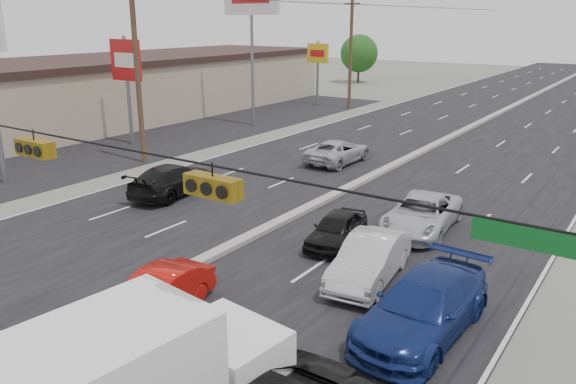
# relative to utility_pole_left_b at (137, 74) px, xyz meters

# --- Properties ---
(ground) EXTENTS (200.00, 200.00, 0.00)m
(ground) POSITION_rel_utility_pole_left_b_xyz_m (12.50, -15.00, -5.11)
(ground) COLOR #606356
(ground) RESTS_ON ground
(road_surface) EXTENTS (20.00, 160.00, 0.02)m
(road_surface) POSITION_rel_utility_pole_left_b_xyz_m (12.50, 15.00, -5.11)
(road_surface) COLOR black
(road_surface) RESTS_ON ground
(center_median) EXTENTS (0.50, 160.00, 0.20)m
(center_median) POSITION_rel_utility_pole_left_b_xyz_m (12.50, 15.00, -5.01)
(center_median) COLOR gray
(center_median) RESTS_ON ground
(strip_mall) EXTENTS (12.00, 42.00, 4.60)m
(strip_mall) POSITION_rel_utility_pole_left_b_xyz_m (-13.50, 10.00, -2.81)
(strip_mall) COLOR tan
(strip_mall) RESTS_ON ground
(parking_lot) EXTENTS (10.00, 42.00, 0.02)m
(parking_lot) POSITION_rel_utility_pole_left_b_xyz_m (-4.50, 10.00, -5.11)
(parking_lot) COLOR black
(parking_lot) RESTS_ON ground
(utility_pole_left_b) EXTENTS (1.60, 0.30, 10.00)m
(utility_pole_left_b) POSITION_rel_utility_pole_left_b_xyz_m (0.00, 0.00, 0.00)
(utility_pole_left_b) COLOR #422D1E
(utility_pole_left_b) RESTS_ON ground
(utility_pole_left_c) EXTENTS (1.60, 0.30, 10.00)m
(utility_pole_left_c) POSITION_rel_utility_pole_left_b_xyz_m (0.00, 25.00, 0.00)
(utility_pole_left_c) COLOR #422D1E
(utility_pole_left_c) RESTS_ON ground
(traffic_signals) EXTENTS (25.00, 0.30, 0.54)m
(traffic_signals) POSITION_rel_utility_pole_left_b_xyz_m (13.90, -15.00, 0.39)
(traffic_signals) COLOR black
(traffic_signals) RESTS_ON ground
(pole_sign_mid) EXTENTS (2.60, 0.25, 7.00)m
(pole_sign_mid) POSITION_rel_utility_pole_left_b_xyz_m (-4.50, 3.00, 0.01)
(pole_sign_mid) COLOR slate
(pole_sign_mid) RESTS_ON ground
(pole_sign_billboard) EXTENTS (5.00, 0.25, 11.00)m
(pole_sign_billboard) POSITION_rel_utility_pole_left_b_xyz_m (-2.00, 13.00, 3.76)
(pole_sign_billboard) COLOR slate
(pole_sign_billboard) RESTS_ON ground
(pole_sign_far) EXTENTS (2.20, 0.25, 6.00)m
(pole_sign_far) POSITION_rel_utility_pole_left_b_xyz_m (-3.50, 25.00, -0.70)
(pole_sign_far) COLOR slate
(pole_sign_far) RESTS_ON ground
(tree_left_far) EXTENTS (4.80, 4.80, 6.12)m
(tree_left_far) POSITION_rel_utility_pole_left_b_xyz_m (-9.50, 45.00, -1.39)
(tree_left_far) COLOR #382619
(tree_left_far) RESTS_ON ground
(red_sedan) EXTENTS (1.72, 3.96, 1.27)m
(red_sedan) POSITION_rel_utility_pole_left_b_xyz_m (13.90, -11.91, -4.47)
(red_sedan) COLOR red
(red_sedan) RESTS_ON ground
(queue_car_a) EXTENTS (1.92, 3.75, 1.22)m
(queue_car_a) POSITION_rel_utility_pole_left_b_xyz_m (15.50, -4.54, -4.50)
(queue_car_a) COLOR black
(queue_car_a) RESTS_ON ground
(queue_car_b) EXTENTS (2.08, 4.55, 1.45)m
(queue_car_b) POSITION_rel_utility_pole_left_b_xyz_m (17.84, -6.55, -4.38)
(queue_car_b) COLOR #B8B9BB
(queue_car_b) RESTS_ON ground
(queue_car_c) EXTENTS (2.72, 5.14, 1.38)m
(queue_car_c) POSITION_rel_utility_pole_left_b_xyz_m (17.53, -1.38, -4.42)
(queue_car_c) COLOR #B8BBC1
(queue_car_c) RESTS_ON ground
(queue_car_d) EXTENTS (2.41, 5.47, 1.56)m
(queue_car_d) POSITION_rel_utility_pole_left_b_xyz_m (20.44, -8.61, -4.33)
(queue_car_d) COLOR navy
(queue_car_d) RESTS_ON ground
(oncoming_near) EXTENTS (2.68, 5.26, 1.46)m
(oncoming_near) POSITION_rel_utility_pole_left_b_xyz_m (5.98, -3.49, -4.38)
(oncoming_near) COLOR black
(oncoming_near) RESTS_ON ground
(oncoming_far) EXTENTS (2.27, 4.83, 1.34)m
(oncoming_far) POSITION_rel_utility_pole_left_b_xyz_m (9.41, 6.31, -4.44)
(oncoming_far) COLOR #AEAFB6
(oncoming_far) RESTS_ON ground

